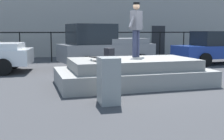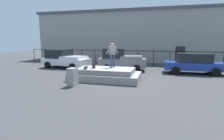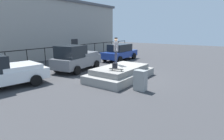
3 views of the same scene
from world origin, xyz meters
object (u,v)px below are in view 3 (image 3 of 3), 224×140
object	(u,v)px
utility_box	(140,80)
backpack	(115,66)
skateboarder	(116,49)
car_grey_pickup_mid	(76,58)
car_blue_sedan_far	(120,52)
skateboard	(116,69)

from	to	relation	value
utility_box	backpack	bearing A→B (deg)	76.41
skateboarder	car_grey_pickup_mid	bearing A→B (deg)	93.00
utility_box	car_blue_sedan_far	bearing A→B (deg)	41.93
skateboard	backpack	bearing A→B (deg)	41.85
skateboard	utility_box	world-z (taller)	utility_box
car_grey_pickup_mid	skateboard	bearing A→B (deg)	-106.43
skateboarder	skateboard	world-z (taller)	skateboarder
skateboard	utility_box	bearing A→B (deg)	-95.84
utility_box	skateboarder	bearing A→B (deg)	60.26
skateboarder	backpack	world-z (taller)	skateboarder
skateboarder	utility_box	size ratio (longest dim) A/B	1.66
backpack	skateboarder	bearing A→B (deg)	-76.97
skateboarder	car_blue_sedan_far	size ratio (longest dim) A/B	0.39
backpack	car_grey_pickup_mid	size ratio (longest dim) A/B	0.08
car_grey_pickup_mid	utility_box	bearing A→B (deg)	-103.76
car_grey_pickup_mid	backpack	bearing A→B (deg)	-102.51
car_grey_pickup_mid	car_blue_sedan_far	world-z (taller)	car_grey_pickup_mid
car_grey_pickup_mid	skateboarder	bearing A→B (deg)	-87.00
car_grey_pickup_mid	utility_box	size ratio (longest dim) A/B	4.07
car_blue_sedan_far	car_grey_pickup_mid	bearing A→B (deg)	179.51
skateboard	backpack	xyz separation A→B (m)	(0.42, 0.38, 0.07)
skateboarder	backpack	distance (m)	1.57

